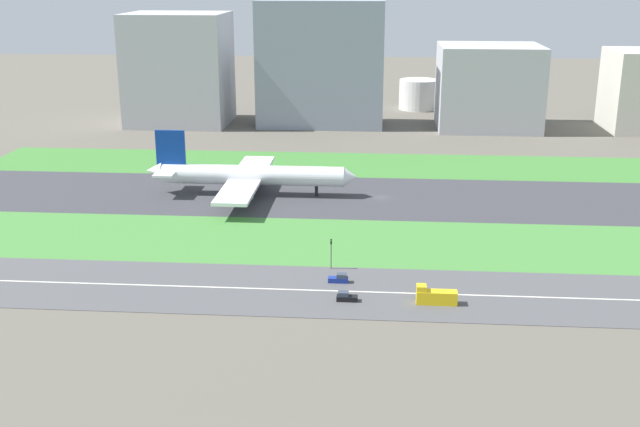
{
  "coord_description": "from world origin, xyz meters",
  "views": [
    {
      "loc": [
        -0.86,
        -227.53,
        66.21
      ],
      "look_at": [
        -15.68,
        -36.5,
        6.0
      ],
      "focal_mm": 43.69,
      "sensor_mm": 36.0,
      "label": 1
    }
  ],
  "objects_px": {
    "truck_0": "(435,296)",
    "hangar_building": "(321,64)",
    "car_1": "(346,297)",
    "fuel_tank_west": "(419,94)",
    "airliner": "(247,175)",
    "office_tower": "(488,87)",
    "car_2": "(339,279)",
    "terminal_building": "(179,69)",
    "traffic_light": "(331,252)"
  },
  "relations": [
    {
      "from": "truck_0",
      "to": "hangar_building",
      "type": "xyz_separation_m",
      "value": [
        -38.43,
        192.0,
        25.3
      ]
    },
    {
      "from": "truck_0",
      "to": "airliner",
      "type": "bearing_deg",
      "value": -56.13
    },
    {
      "from": "car_1",
      "to": "traffic_light",
      "type": "xyz_separation_m",
      "value": [
        -4.3,
        17.99,
        3.37
      ]
    },
    {
      "from": "office_tower",
      "to": "truck_0",
      "type": "bearing_deg",
      "value": -100.09
    },
    {
      "from": "hangar_building",
      "to": "fuel_tank_west",
      "type": "height_order",
      "value": "hangar_building"
    },
    {
      "from": "car_2",
      "to": "truck_0",
      "type": "bearing_deg",
      "value": -26.03
    },
    {
      "from": "fuel_tank_west",
      "to": "traffic_light",
      "type": "bearing_deg",
      "value": -97.63
    },
    {
      "from": "truck_0",
      "to": "fuel_tank_west",
      "type": "distance_m",
      "value": 237.16
    },
    {
      "from": "airliner",
      "to": "office_tower",
      "type": "bearing_deg",
      "value": 52.8
    },
    {
      "from": "truck_0",
      "to": "hangar_building",
      "type": "bearing_deg",
      "value": -78.68
    },
    {
      "from": "truck_0",
      "to": "hangar_building",
      "type": "relative_size",
      "value": 0.15
    },
    {
      "from": "truck_0",
      "to": "car_1",
      "type": "xyz_separation_m",
      "value": [
        -18.47,
        0.0,
        -0.75
      ]
    },
    {
      "from": "airliner",
      "to": "office_tower",
      "type": "distance_m",
      "value": 143.58
    },
    {
      "from": "fuel_tank_west",
      "to": "car_1",
      "type": "bearing_deg",
      "value": -96.03
    },
    {
      "from": "truck_0",
      "to": "fuel_tank_west",
      "type": "bearing_deg",
      "value": -91.59
    },
    {
      "from": "hangar_building",
      "to": "fuel_tank_west",
      "type": "bearing_deg",
      "value": 45.0
    },
    {
      "from": "car_1",
      "to": "traffic_light",
      "type": "distance_m",
      "value": 18.81
    },
    {
      "from": "car_1",
      "to": "terminal_building",
      "type": "distance_m",
      "value": 210.46
    },
    {
      "from": "car_2",
      "to": "hangar_building",
      "type": "relative_size",
      "value": 0.08
    },
    {
      "from": "car_1",
      "to": "fuel_tank_west",
      "type": "height_order",
      "value": "fuel_tank_west"
    },
    {
      "from": "terminal_building",
      "to": "office_tower",
      "type": "xyz_separation_m",
      "value": [
        135.66,
        0.0,
        -6.4
      ]
    },
    {
      "from": "terminal_building",
      "to": "fuel_tank_west",
      "type": "height_order",
      "value": "terminal_building"
    },
    {
      "from": "office_tower",
      "to": "airliner",
      "type": "bearing_deg",
      "value": -127.2
    },
    {
      "from": "traffic_light",
      "to": "fuel_tank_west",
      "type": "distance_m",
      "value": 220.98
    },
    {
      "from": "car_1",
      "to": "office_tower",
      "type": "distance_m",
      "value": 199.8
    },
    {
      "from": "car_2",
      "to": "car_1",
      "type": "xyz_separation_m",
      "value": [
        2.0,
        -10.0,
        0.0
      ]
    },
    {
      "from": "office_tower",
      "to": "car_1",
      "type": "bearing_deg",
      "value": -105.34
    },
    {
      "from": "car_1",
      "to": "hangar_building",
      "type": "height_order",
      "value": "hangar_building"
    },
    {
      "from": "office_tower",
      "to": "fuel_tank_west",
      "type": "bearing_deg",
      "value": 121.53
    },
    {
      "from": "airliner",
      "to": "car_1",
      "type": "xyz_separation_m",
      "value": [
        33.87,
        -78.0,
        -5.31
      ]
    },
    {
      "from": "traffic_light",
      "to": "office_tower",
      "type": "distance_m",
      "value": 183.58
    },
    {
      "from": "car_2",
      "to": "hangar_building",
      "type": "height_order",
      "value": "hangar_building"
    },
    {
      "from": "car_1",
      "to": "fuel_tank_west",
      "type": "xyz_separation_m",
      "value": [
        25.04,
        237.0,
        6.35
      ]
    },
    {
      "from": "office_tower",
      "to": "terminal_building",
      "type": "bearing_deg",
      "value": 180.0
    },
    {
      "from": "car_1",
      "to": "office_tower",
      "type": "xyz_separation_m",
      "value": [
        52.65,
        192.0,
        16.85
      ]
    },
    {
      "from": "truck_0",
      "to": "office_tower",
      "type": "distance_m",
      "value": 195.68
    },
    {
      "from": "office_tower",
      "to": "fuel_tank_west",
      "type": "relative_size",
      "value": 2.25
    },
    {
      "from": "airliner",
      "to": "hangar_building",
      "type": "height_order",
      "value": "hangar_building"
    },
    {
      "from": "car_2",
      "to": "fuel_tank_west",
      "type": "distance_m",
      "value": 228.69
    },
    {
      "from": "hangar_building",
      "to": "car_2",
      "type": "bearing_deg",
      "value": -84.37
    },
    {
      "from": "hangar_building",
      "to": "fuel_tank_west",
      "type": "relative_size",
      "value": 2.85
    },
    {
      "from": "car_1",
      "to": "hangar_building",
      "type": "relative_size",
      "value": 0.08
    },
    {
      "from": "terminal_building",
      "to": "office_tower",
      "type": "distance_m",
      "value": 135.81
    },
    {
      "from": "office_tower",
      "to": "car_2",
      "type": "bearing_deg",
      "value": -106.71
    },
    {
      "from": "truck_0",
      "to": "car_1",
      "type": "bearing_deg",
      "value": -0.0
    },
    {
      "from": "traffic_light",
      "to": "truck_0",
      "type": "bearing_deg",
      "value": -38.31
    },
    {
      "from": "airliner",
      "to": "office_tower",
      "type": "relative_size",
      "value": 1.51
    },
    {
      "from": "terminal_building",
      "to": "hangar_building",
      "type": "xyz_separation_m",
      "value": [
        63.05,
        0.0,
        2.81
      ]
    },
    {
      "from": "terminal_building",
      "to": "traffic_light",
      "type": "bearing_deg",
      "value": -65.66
    },
    {
      "from": "truck_0",
      "to": "terminal_building",
      "type": "relative_size",
      "value": 0.17
    }
  ]
}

